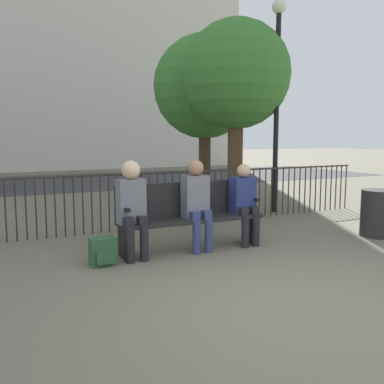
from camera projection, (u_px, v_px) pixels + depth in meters
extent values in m
plane|color=#605B4C|center=(303.00, 309.00, 3.86)|extent=(80.00, 80.00, 0.00)
cube|color=black|center=(192.00, 219.00, 5.82)|extent=(2.04, 0.45, 0.05)
cube|color=black|center=(186.00, 199.00, 5.96)|extent=(2.04, 0.05, 0.47)
cube|color=black|center=(124.00, 243.00, 5.43)|extent=(0.06, 0.38, 0.40)
cube|color=black|center=(251.00, 229.00, 6.27)|extent=(0.06, 0.38, 0.40)
cube|color=black|center=(124.00, 208.00, 5.37)|extent=(0.06, 0.38, 0.04)
cube|color=black|center=(251.00, 198.00, 6.22)|extent=(0.06, 0.38, 0.04)
cylinder|color=black|center=(130.00, 245.00, 5.23)|extent=(0.11, 0.11, 0.45)
cylinder|color=black|center=(144.00, 243.00, 5.31)|extent=(0.11, 0.11, 0.45)
cube|color=black|center=(127.00, 222.00, 5.29)|extent=(0.11, 0.20, 0.12)
cube|color=black|center=(141.00, 220.00, 5.37)|extent=(0.11, 0.20, 0.12)
cube|color=slate|center=(131.00, 201.00, 5.40)|extent=(0.34, 0.22, 0.56)
sphere|color=beige|center=(131.00, 170.00, 5.34)|extent=(0.24, 0.24, 0.24)
cylinder|color=navy|center=(197.00, 237.00, 5.63)|extent=(0.11, 0.11, 0.45)
cylinder|color=navy|center=(209.00, 236.00, 5.71)|extent=(0.11, 0.11, 0.45)
cube|color=navy|center=(193.00, 216.00, 5.69)|extent=(0.11, 0.20, 0.12)
cube|color=navy|center=(205.00, 214.00, 5.77)|extent=(0.11, 0.20, 0.12)
cube|color=slate|center=(195.00, 196.00, 5.80)|extent=(0.34, 0.22, 0.57)
sphere|color=#A37556|center=(196.00, 168.00, 5.74)|extent=(0.21, 0.21, 0.21)
cylinder|color=black|center=(245.00, 232.00, 5.97)|extent=(0.11, 0.11, 0.45)
cylinder|color=black|center=(256.00, 230.00, 6.05)|extent=(0.11, 0.11, 0.45)
cube|color=black|center=(242.00, 211.00, 6.02)|extent=(0.11, 0.20, 0.12)
cube|color=black|center=(252.00, 210.00, 6.10)|extent=(0.11, 0.20, 0.12)
cube|color=navy|center=(242.00, 195.00, 6.14)|extent=(0.34, 0.22, 0.52)
sphere|color=tan|center=(244.00, 171.00, 6.08)|extent=(0.19, 0.19, 0.19)
cube|color=#284C2D|center=(103.00, 251.00, 5.16)|extent=(0.31, 0.21, 0.34)
cube|color=#284C2D|center=(106.00, 258.00, 5.06)|extent=(0.22, 0.04, 0.15)
cylinder|color=#2D2823|center=(5.00, 210.00, 6.22)|extent=(0.02, 0.02, 0.95)
cylinder|color=#2D2823|center=(16.00, 210.00, 6.28)|extent=(0.02, 0.02, 0.95)
cylinder|color=#2D2823|center=(26.00, 209.00, 6.34)|extent=(0.02, 0.02, 0.95)
cylinder|color=#2D2823|center=(36.00, 208.00, 6.40)|extent=(0.02, 0.02, 0.95)
cylinder|color=#2D2823|center=(46.00, 208.00, 6.47)|extent=(0.02, 0.02, 0.95)
cylinder|color=#2D2823|center=(55.00, 207.00, 6.53)|extent=(0.02, 0.02, 0.95)
cylinder|color=#2D2823|center=(65.00, 206.00, 6.59)|extent=(0.02, 0.02, 0.95)
cylinder|color=#2D2823|center=(74.00, 206.00, 6.65)|extent=(0.02, 0.02, 0.95)
cylinder|color=#2D2823|center=(83.00, 205.00, 6.71)|extent=(0.02, 0.02, 0.95)
cylinder|color=#2D2823|center=(92.00, 204.00, 6.77)|extent=(0.02, 0.02, 0.95)
cylinder|color=#2D2823|center=(100.00, 204.00, 6.84)|extent=(0.02, 0.02, 0.95)
cylinder|color=#2D2823|center=(109.00, 203.00, 6.90)|extent=(0.02, 0.02, 0.95)
cylinder|color=#2D2823|center=(117.00, 203.00, 6.96)|extent=(0.02, 0.02, 0.95)
cylinder|color=#2D2823|center=(126.00, 202.00, 7.02)|extent=(0.02, 0.02, 0.95)
cylinder|color=#2D2823|center=(134.00, 201.00, 7.08)|extent=(0.02, 0.02, 0.95)
cylinder|color=#2D2823|center=(142.00, 201.00, 7.14)|extent=(0.02, 0.02, 0.95)
cylinder|color=#2D2823|center=(150.00, 200.00, 7.20)|extent=(0.02, 0.02, 0.95)
cylinder|color=#2D2823|center=(157.00, 200.00, 7.27)|extent=(0.02, 0.02, 0.95)
cylinder|color=#2D2823|center=(165.00, 199.00, 7.33)|extent=(0.02, 0.02, 0.95)
cylinder|color=#2D2823|center=(173.00, 199.00, 7.39)|extent=(0.02, 0.02, 0.95)
cylinder|color=#2D2823|center=(180.00, 198.00, 7.45)|extent=(0.02, 0.02, 0.95)
cylinder|color=#2D2823|center=(187.00, 198.00, 7.51)|extent=(0.02, 0.02, 0.95)
cylinder|color=#2D2823|center=(194.00, 197.00, 7.57)|extent=(0.02, 0.02, 0.95)
cylinder|color=#2D2823|center=(201.00, 197.00, 7.63)|extent=(0.02, 0.02, 0.95)
cylinder|color=#2D2823|center=(208.00, 196.00, 7.70)|extent=(0.02, 0.02, 0.95)
cylinder|color=#2D2823|center=(215.00, 196.00, 7.76)|extent=(0.02, 0.02, 0.95)
cylinder|color=#2D2823|center=(222.00, 195.00, 7.82)|extent=(0.02, 0.02, 0.95)
cylinder|color=#2D2823|center=(228.00, 195.00, 7.88)|extent=(0.02, 0.02, 0.95)
cylinder|color=#2D2823|center=(235.00, 194.00, 7.94)|extent=(0.02, 0.02, 0.95)
cylinder|color=#2D2823|center=(241.00, 194.00, 8.00)|extent=(0.02, 0.02, 0.95)
cylinder|color=#2D2823|center=(247.00, 194.00, 8.07)|extent=(0.02, 0.02, 0.95)
cylinder|color=#2D2823|center=(253.00, 193.00, 8.13)|extent=(0.02, 0.02, 0.95)
cylinder|color=#2D2823|center=(259.00, 193.00, 8.19)|extent=(0.02, 0.02, 0.95)
cylinder|color=#2D2823|center=(265.00, 192.00, 8.25)|extent=(0.02, 0.02, 0.95)
cylinder|color=#2D2823|center=(271.00, 192.00, 8.31)|extent=(0.02, 0.02, 0.95)
cylinder|color=#2D2823|center=(277.00, 191.00, 8.37)|extent=(0.02, 0.02, 0.95)
cylinder|color=#2D2823|center=(283.00, 191.00, 8.43)|extent=(0.02, 0.02, 0.95)
cylinder|color=#2D2823|center=(289.00, 191.00, 8.50)|extent=(0.02, 0.02, 0.95)
cylinder|color=#2D2823|center=(294.00, 190.00, 8.56)|extent=(0.02, 0.02, 0.95)
cylinder|color=#2D2823|center=(300.00, 190.00, 8.62)|extent=(0.02, 0.02, 0.95)
cylinder|color=#2D2823|center=(305.00, 189.00, 8.68)|extent=(0.02, 0.02, 0.95)
cylinder|color=#2D2823|center=(310.00, 189.00, 8.74)|extent=(0.02, 0.02, 0.95)
cylinder|color=#2D2823|center=(316.00, 189.00, 8.80)|extent=(0.02, 0.02, 0.95)
cylinder|color=#2D2823|center=(321.00, 188.00, 8.87)|extent=(0.02, 0.02, 0.95)
cylinder|color=#2D2823|center=(326.00, 188.00, 8.93)|extent=(0.02, 0.02, 0.95)
cylinder|color=#2D2823|center=(331.00, 188.00, 8.99)|extent=(0.02, 0.02, 0.95)
cylinder|color=#2D2823|center=(336.00, 187.00, 9.05)|extent=(0.02, 0.02, 0.95)
cylinder|color=#2D2823|center=(341.00, 187.00, 9.11)|extent=(0.02, 0.02, 0.95)
cylinder|color=#2D2823|center=(346.00, 187.00, 9.17)|extent=(0.02, 0.02, 0.95)
cube|color=#2D2823|center=(151.00, 173.00, 7.15)|extent=(9.00, 0.03, 0.03)
cylinder|color=#4C3823|center=(235.00, 158.00, 9.03)|extent=(0.32, 0.32, 2.20)
sphere|color=#38752D|center=(236.00, 74.00, 8.81)|extent=(2.24, 2.24, 2.24)
cylinder|color=#422D1E|center=(205.00, 158.00, 10.55)|extent=(0.29, 0.29, 2.05)
sphere|color=#38752D|center=(205.00, 87.00, 10.33)|extent=(2.50, 2.50, 2.50)
cylinder|color=black|center=(276.00, 114.00, 8.58)|extent=(0.10, 0.10, 3.97)
sphere|color=silver|center=(279.00, 6.00, 8.31)|extent=(0.28, 0.28, 0.28)
cube|color=#333335|center=(65.00, 182.00, 14.53)|extent=(24.00, 6.00, 0.01)
cylinder|color=black|center=(378.00, 213.00, 6.64)|extent=(0.52, 0.52, 0.72)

